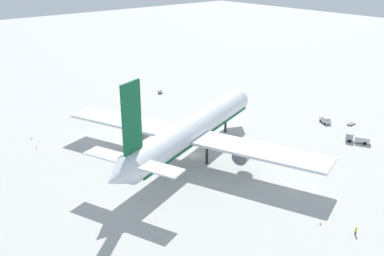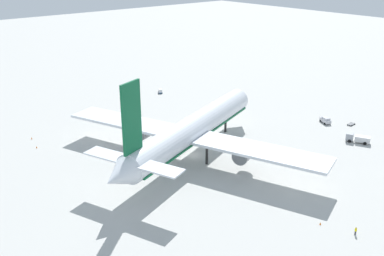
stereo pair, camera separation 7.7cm
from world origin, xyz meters
The scene contains 10 objects.
ground_plane centered at (0.00, 0.00, 0.00)m, with size 600.00×600.00×0.00m, color #B2B2AD.
airliner centered at (-1.19, -0.39, 7.69)m, with size 66.23×71.59×26.55m.
service_truck_3 centered at (41.37, -23.62, 1.28)m, with size 4.69×6.83×2.44m.
service_van centered at (47.78, -8.70, 1.03)m, with size 3.43×4.49×1.97m.
baggage_cart_0 centered at (27.36, 51.74, 0.82)m, with size 2.65×3.27×1.50m.
baggage_cart_1 centered at (52.60, -14.97, 0.27)m, with size 3.42×1.65×0.40m.
ground_worker_0 centered at (0.28, -47.34, 0.84)m, with size 0.53×0.53×1.66m.
traffic_cone_0 centered at (-1.92, -41.01, 0.28)m, with size 0.36×0.36×0.55m, color orange.
traffic_cone_1 centered at (-30.07, 31.91, 0.28)m, with size 0.36×0.36×0.55m, color orange.
traffic_cone_2 centered at (-28.63, 39.05, 0.28)m, with size 0.36×0.36×0.55m, color orange.
Camera 2 is at (-69.79, -81.34, 50.16)m, focal length 41.35 mm.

